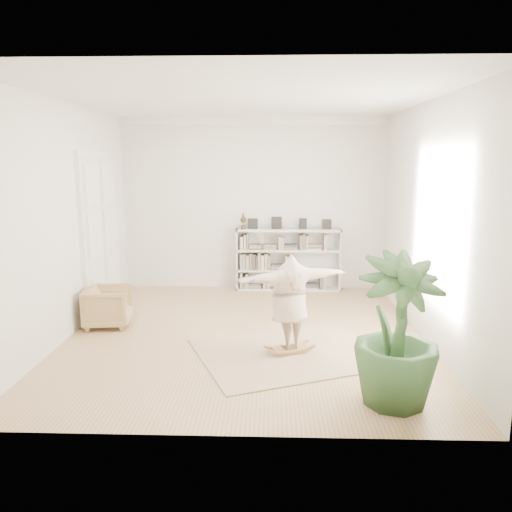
{
  "coord_description": "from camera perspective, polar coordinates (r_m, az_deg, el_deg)",
  "views": [
    {
      "loc": [
        0.41,
        -7.54,
        2.71
      ],
      "look_at": [
        0.15,
        0.4,
        1.19
      ],
      "focal_mm": 35.0,
      "sensor_mm": 36.0,
      "label": 1
    }
  ],
  "objects": [
    {
      "name": "rocker_board",
      "position": [
        7.26,
        3.83,
        -10.52
      ],
      "size": [
        0.56,
        0.45,
        0.1
      ],
      "rotation": [
        0.0,
        0.0,
        0.39
      ],
      "color": "#9C683E",
      "rests_on": "rug"
    },
    {
      "name": "armchair",
      "position": [
        8.65,
        -16.53,
        -5.56
      ],
      "size": [
        0.81,
        0.79,
        0.66
      ],
      "primitive_type": "imported",
      "rotation": [
        0.0,
        0.0,
        1.69
      ],
      "color": "tan",
      "rests_on": "floor"
    },
    {
      "name": "doors",
      "position": [
        9.47,
        -17.35,
        2.4
      ],
      "size": [
        0.09,
        1.78,
        2.92
      ],
      "color": "white",
      "rests_on": "floor"
    },
    {
      "name": "floor",
      "position": [
        8.02,
        -1.17,
        -8.88
      ],
      "size": [
        6.0,
        6.0,
        0.0
      ],
      "primitive_type": "plane",
      "color": "#9B7350",
      "rests_on": "ground"
    },
    {
      "name": "room_shell",
      "position": [
        10.52,
        -0.36,
        15.2
      ],
      "size": [
        6.0,
        6.0,
        6.0
      ],
      "color": "silver",
      "rests_on": "floor"
    },
    {
      "name": "bookshelf",
      "position": [
        10.57,
        3.66,
        -0.5
      ],
      "size": [
        2.2,
        0.35,
        1.64
      ],
      "color": "silver",
      "rests_on": "floor"
    },
    {
      "name": "houseplant",
      "position": [
        5.78,
        15.82,
        -8.24
      ],
      "size": [
        1.16,
        1.16,
        1.72
      ],
      "primitive_type": "imported",
      "rotation": [
        0.0,
        0.0,
        0.24
      ],
      "color": "#2C4E27",
      "rests_on": "floor"
    },
    {
      "name": "person",
      "position": [
        7.03,
        3.91,
        -4.94
      ],
      "size": [
        1.71,
        1.05,
        1.35
      ],
      "primitive_type": "imported",
      "rotation": [
        0.0,
        0.0,
        3.53
      ],
      "color": "beige",
      "rests_on": "rocker_board"
    },
    {
      "name": "rug",
      "position": [
        7.28,
        3.82,
        -10.93
      ],
      "size": [
        3.07,
        2.8,
        0.02
      ],
      "primitive_type": "cube",
      "rotation": [
        0.0,
        0.0,
        0.39
      ],
      "color": "tan",
      "rests_on": "floor"
    }
  ]
}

